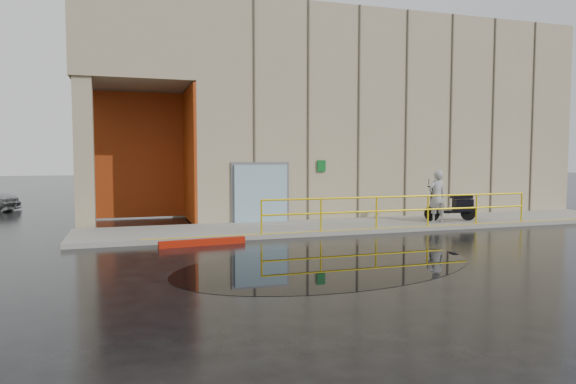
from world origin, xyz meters
The scene contains 8 objects.
ground centered at (0.00, 0.00, 0.00)m, with size 120.00×120.00×0.00m, color black.
sidewalk centered at (4.00, 4.50, 0.07)m, with size 20.00×3.00×0.15m, color gray.
building centered at (5.10, 10.98, 4.21)m, with size 20.00×10.17×8.00m.
guardrail centered at (4.25, 3.15, 0.68)m, with size 9.56×0.06×1.03m.
person centered at (5.98, 3.82, 1.06)m, with size 0.66×0.44×1.82m, color #9C9CA0.
scooter centered at (6.75, 4.07, 1.01)m, with size 1.97×0.91×1.49m.
red_curb centered at (-2.34, 2.50, 0.09)m, with size 2.40×0.18×0.18m, color #9D1605.
puddle centered at (0.00, -0.91, 0.00)m, with size 7.26×4.47×0.01m, color black.
Camera 1 is at (-4.35, -11.53, 2.46)m, focal length 32.00 mm.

